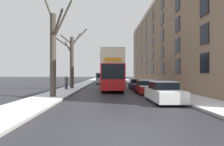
{
  "coord_description": "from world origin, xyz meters",
  "views": [
    {
      "loc": [
        -0.86,
        -6.24,
        1.91
      ],
      "look_at": [
        -0.35,
        12.96,
        2.05
      ],
      "focal_mm": 32.0,
      "sensor_mm": 36.0,
      "label": 1
    }
  ],
  "objects_px": {
    "bare_tree_left_1": "(72,59)",
    "double_decker_bus": "(112,69)",
    "parked_car_2": "(136,84)",
    "parked_car_1": "(146,87)",
    "pedestrian_left_sidewalk": "(66,82)",
    "parked_car_0": "(163,92)",
    "bare_tree_left_0": "(53,51)",
    "oncoming_van": "(101,78)"
  },
  "relations": [
    {
      "from": "bare_tree_left_1",
      "to": "double_decker_bus",
      "type": "bearing_deg",
      "value": -9.33
    },
    {
      "from": "parked_car_2",
      "to": "parked_car_1",
      "type": "bearing_deg",
      "value": -90.0
    },
    {
      "from": "bare_tree_left_1",
      "to": "pedestrian_left_sidewalk",
      "type": "distance_m",
      "value": 3.27
    },
    {
      "from": "parked_car_0",
      "to": "parked_car_2",
      "type": "relative_size",
      "value": 1.09
    },
    {
      "from": "parked_car_0",
      "to": "parked_car_1",
      "type": "relative_size",
      "value": 1.02
    },
    {
      "from": "parked_car_2",
      "to": "double_decker_bus",
      "type": "bearing_deg",
      "value": -159.56
    },
    {
      "from": "bare_tree_left_1",
      "to": "pedestrian_left_sidewalk",
      "type": "relative_size",
      "value": 4.49
    },
    {
      "from": "bare_tree_left_0",
      "to": "oncoming_van",
      "type": "bearing_deg",
      "value": 83.16
    },
    {
      "from": "parked_car_1",
      "to": "oncoming_van",
      "type": "bearing_deg",
      "value": 102.92
    },
    {
      "from": "parked_car_0",
      "to": "pedestrian_left_sidewalk",
      "type": "xyz_separation_m",
      "value": [
        -8.74,
        10.48,
        0.29
      ]
    },
    {
      "from": "bare_tree_left_0",
      "to": "parked_car_1",
      "type": "distance_m",
      "value": 9.46
    },
    {
      "from": "bare_tree_left_0",
      "to": "pedestrian_left_sidewalk",
      "type": "height_order",
      "value": "bare_tree_left_0"
    },
    {
      "from": "bare_tree_left_0",
      "to": "double_decker_bus",
      "type": "distance_m",
      "value": 9.97
    },
    {
      "from": "double_decker_bus",
      "to": "oncoming_van",
      "type": "distance_m",
      "value": 17.26
    },
    {
      "from": "parked_car_0",
      "to": "parked_car_1",
      "type": "distance_m",
      "value": 6.1
    },
    {
      "from": "oncoming_van",
      "to": "pedestrian_left_sidewalk",
      "type": "height_order",
      "value": "oncoming_van"
    },
    {
      "from": "parked_car_1",
      "to": "pedestrian_left_sidewalk",
      "type": "distance_m",
      "value": 9.79
    },
    {
      "from": "bare_tree_left_1",
      "to": "pedestrian_left_sidewalk",
      "type": "height_order",
      "value": "bare_tree_left_1"
    },
    {
      "from": "bare_tree_left_0",
      "to": "double_decker_bus",
      "type": "relative_size",
      "value": 0.77
    },
    {
      "from": "bare_tree_left_0",
      "to": "parked_car_1",
      "type": "bearing_deg",
      "value": 23.61
    },
    {
      "from": "parked_car_2",
      "to": "oncoming_van",
      "type": "relative_size",
      "value": 0.79
    },
    {
      "from": "bare_tree_left_1",
      "to": "double_decker_bus",
      "type": "height_order",
      "value": "bare_tree_left_1"
    },
    {
      "from": "bare_tree_left_0",
      "to": "oncoming_van",
      "type": "distance_m",
      "value": 26.03
    },
    {
      "from": "parked_car_0",
      "to": "pedestrian_left_sidewalk",
      "type": "bearing_deg",
      "value": 129.83
    },
    {
      "from": "bare_tree_left_0",
      "to": "parked_car_2",
      "type": "relative_size",
      "value": 2.06
    },
    {
      "from": "parked_car_0",
      "to": "parked_car_1",
      "type": "xyz_separation_m",
      "value": [
        -0.0,
        6.1,
        -0.03
      ]
    },
    {
      "from": "parked_car_0",
      "to": "double_decker_bus",
      "type": "bearing_deg",
      "value": 106.42
    },
    {
      "from": "parked_car_0",
      "to": "oncoming_van",
      "type": "bearing_deg",
      "value": 100.2
    },
    {
      "from": "pedestrian_left_sidewalk",
      "to": "parked_car_0",
      "type": "bearing_deg",
      "value": 88.21
    },
    {
      "from": "double_decker_bus",
      "to": "parked_car_2",
      "type": "height_order",
      "value": "double_decker_bus"
    },
    {
      "from": "parked_car_1",
      "to": "double_decker_bus",
      "type": "bearing_deg",
      "value": 123.1
    },
    {
      "from": "pedestrian_left_sidewalk",
      "to": "parked_car_2",
      "type": "bearing_deg",
      "value": 150.45
    },
    {
      "from": "double_decker_bus",
      "to": "oncoming_van",
      "type": "height_order",
      "value": "double_decker_bus"
    },
    {
      "from": "parked_car_2",
      "to": "oncoming_van",
      "type": "distance_m",
      "value": 16.69
    },
    {
      "from": "double_decker_bus",
      "to": "parked_car_0",
      "type": "bearing_deg",
      "value": -73.58
    },
    {
      "from": "parked_car_2",
      "to": "pedestrian_left_sidewalk",
      "type": "height_order",
      "value": "pedestrian_left_sidewalk"
    },
    {
      "from": "oncoming_van",
      "to": "pedestrian_left_sidewalk",
      "type": "distance_m",
      "value": 18.13
    },
    {
      "from": "bare_tree_left_0",
      "to": "pedestrian_left_sidewalk",
      "type": "xyz_separation_m",
      "value": [
        -0.58,
        7.96,
        -2.85
      ]
    },
    {
      "from": "double_decker_bus",
      "to": "pedestrian_left_sidewalk",
      "type": "relative_size",
      "value": 6.3
    },
    {
      "from": "parked_car_1",
      "to": "pedestrian_left_sidewalk",
      "type": "bearing_deg",
      "value": 153.36
    },
    {
      "from": "bare_tree_left_0",
      "to": "bare_tree_left_1",
      "type": "relative_size",
      "value": 1.09
    },
    {
      "from": "parked_car_1",
      "to": "parked_car_2",
      "type": "xyz_separation_m",
      "value": [
        0.0,
        6.26,
        -0.02
      ]
    }
  ]
}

